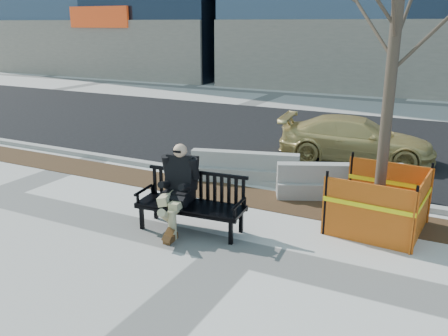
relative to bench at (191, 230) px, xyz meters
The scene contains 10 objects.
ground 1.22m from the bench, 20.33° to the right, with size 120.00×120.00×0.00m, color beige.
mulch_strip 2.46m from the bench, 62.26° to the left, with size 40.00×1.20×0.02m, color #47301C.
asphalt_street 8.45m from the bench, 82.22° to the left, with size 60.00×10.40×0.01m, color black.
curb 3.33m from the bench, 69.89° to the left, with size 60.00×0.25×0.12m, color #9E9B93.
bench is the anchor object (origin of this frame).
seated_man 0.29m from the bench, behind, with size 0.72×1.19×1.67m, color black, non-canonical shape.
tree_fence 3.57m from the bench, 28.57° to the left, with size 2.48×2.48×6.21m, color orange, non-canonical shape.
sedan 6.55m from the bench, 74.80° to the left, with size 1.76×4.32×1.25m, color tan.
jersey_barrier_left 3.17m from the bench, 95.90° to the left, with size 2.68×0.54×0.77m, color #99978F, non-canonical shape.
jersey_barrier_right 3.70m from the bench, 55.98° to the left, with size 2.81×0.56×0.81m, color gray, non-canonical shape.
Camera 1 is at (3.23, -6.75, 3.81)m, focal length 38.19 mm.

